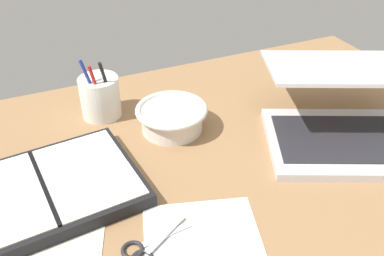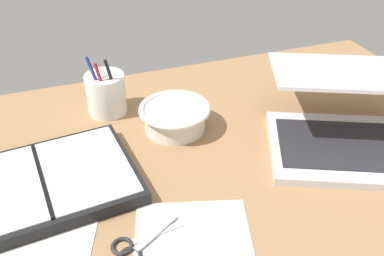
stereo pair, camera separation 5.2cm
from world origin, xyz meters
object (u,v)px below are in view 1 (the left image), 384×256
object	(u,v)px
pen_cup	(100,97)
planner	(45,191)
bowl	(172,117)
scissors	(145,249)
laptop	(338,115)

from	to	relation	value
pen_cup	planner	bearing A→B (deg)	-124.89
bowl	planner	xyz separation A→B (cm)	(-30.65, -11.76, -1.86)
pen_cup	scissors	distance (cm)	44.85
laptop	bowl	bearing A→B (deg)	176.35
planner	pen_cup	bearing A→B (deg)	49.33
laptop	bowl	distance (cm)	37.63
bowl	planner	size ratio (longest dim) A/B	0.45
pen_cup	bowl	bearing A→B (deg)	-43.36
planner	bowl	bearing A→B (deg)	15.21
planner	scissors	world-z (taller)	planner
laptop	scissors	xyz separation A→B (cm)	(-50.62, -14.00, -5.27)
bowl	planner	world-z (taller)	bowl
laptop	pen_cup	distance (cm)	55.74
bowl	pen_cup	bearing A→B (deg)	136.64
scissors	planner	bearing A→B (deg)	104.22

